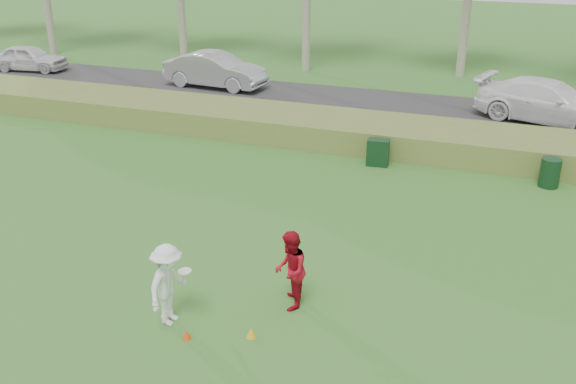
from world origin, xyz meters
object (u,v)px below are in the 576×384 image
at_px(player_white, 168,285).
at_px(utility_cabinet, 378,152).
at_px(trash_bin, 550,173).
at_px(cone_yellow, 251,333).
at_px(car_left, 29,58).
at_px(car_mid, 215,70).
at_px(player_red, 290,270).
at_px(cone_orange, 187,334).
at_px(car_right, 549,102).

xyz_separation_m(player_white, utility_cabinet, (1.89, 10.36, -0.42)).
relative_size(utility_cabinet, trash_bin, 0.99).
height_order(cone_yellow, utility_cabinet, utility_cabinet).
bearing_deg(utility_cabinet, trash_bin, -6.36).
xyz_separation_m(player_white, cone_yellow, (1.74, 0.07, -0.76)).
bearing_deg(cone_yellow, car_left, 139.07).
xyz_separation_m(utility_cabinet, car_left, (-20.81, 7.63, 0.29)).
bearing_deg(car_mid, cone_yellow, -147.44).
height_order(trash_bin, car_left, car_left).
bearing_deg(player_red, utility_cabinet, 164.20).
bearing_deg(player_red, cone_yellow, -31.36).
bearing_deg(player_white, player_red, -52.73).
relative_size(cone_yellow, trash_bin, 0.24).
relative_size(player_white, player_red, 1.01).
distance_m(cone_orange, cone_yellow, 1.26).
bearing_deg(cone_orange, cone_yellow, 22.54).
height_order(player_white, utility_cabinet, player_white).
xyz_separation_m(player_red, utility_cabinet, (-0.19, 8.97, -0.41)).
relative_size(utility_cabinet, car_left, 0.22).
height_order(cone_orange, car_right, car_right).
bearing_deg(cone_orange, car_mid, 114.61).
bearing_deg(car_mid, player_white, -152.01).
bearing_deg(cone_orange, player_red, 50.18).
relative_size(utility_cabinet, car_mid, 0.18).
relative_size(player_white, car_right, 0.31).
xyz_separation_m(player_red, cone_orange, (-1.50, -1.80, -0.76)).
height_order(car_left, car_right, car_right).
bearing_deg(cone_orange, car_right, 69.74).
bearing_deg(player_red, cone_orange, -56.83).
height_order(utility_cabinet, trash_bin, trash_bin).
distance_m(trash_bin, car_right, 7.10).
bearing_deg(trash_bin, car_left, 163.71).
height_order(player_white, trash_bin, player_white).
xyz_separation_m(utility_cabinet, car_right, (5.28, 7.07, 0.44)).
xyz_separation_m(player_red, car_left, (-21.00, 16.60, -0.12)).
bearing_deg(cone_yellow, utility_cabinet, 89.18).
height_order(car_mid, car_right, car_right).
xyz_separation_m(cone_orange, car_right, (6.59, 17.84, 0.79)).
bearing_deg(cone_yellow, cone_orange, -157.46).
bearing_deg(car_right, car_mid, 103.19).
height_order(player_red, car_right, player_red).
relative_size(cone_yellow, utility_cabinet, 0.24).
relative_size(cone_orange, car_left, 0.05).
height_order(player_white, player_red, player_white).
distance_m(player_red, car_right, 16.83).
relative_size(player_white, utility_cabinet, 1.94).
distance_m(player_white, cone_orange, 1.05).
relative_size(player_red, cone_orange, 8.87).
xyz_separation_m(trash_bin, car_left, (-26.15, 7.64, 0.29)).
distance_m(utility_cabinet, car_left, 22.16).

